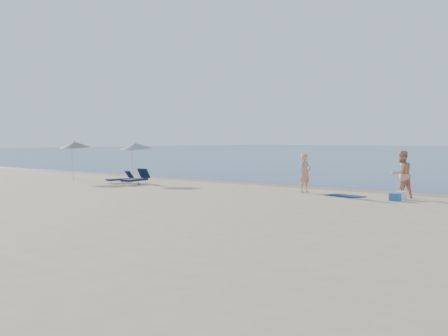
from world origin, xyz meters
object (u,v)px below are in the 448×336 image
at_px(person_left, 305,173).
at_px(umbrella_near, 135,146).
at_px(blue_cooler, 395,197).
at_px(person_right, 402,174).

relative_size(person_left, umbrella_near, 0.76).
bearing_deg(blue_cooler, person_left, 165.26).
bearing_deg(person_left, person_right, -78.28).
relative_size(person_left, person_right, 0.91).
height_order(person_left, person_right, person_right).
distance_m(person_left, blue_cooler, 4.59).
height_order(person_left, umbrella_near, umbrella_near).
relative_size(person_right, umbrella_near, 0.83).
height_order(person_right, blue_cooler, person_right).
xyz_separation_m(person_right, umbrella_near, (-15.20, -0.90, 1.05)).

